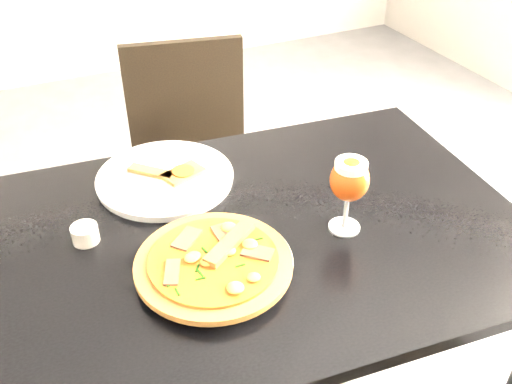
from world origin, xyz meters
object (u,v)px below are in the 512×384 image
chair_far (194,168)px  beer_glass (350,180)px  dining_table (251,260)px  pizza (214,262)px

chair_far → beer_glass: beer_glass is taller
dining_table → beer_glass: beer_glass is taller
chair_far → dining_table: bearing=-86.3°
pizza → beer_glass: size_ratio=1.79×
chair_far → beer_glass: size_ratio=5.10×
dining_table → pizza: size_ratio=4.09×
dining_table → pizza: 0.19m
dining_table → chair_far: (0.09, 0.67, -0.17)m
dining_table → chair_far: size_ratio=1.43×
dining_table → beer_glass: bearing=-17.9°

